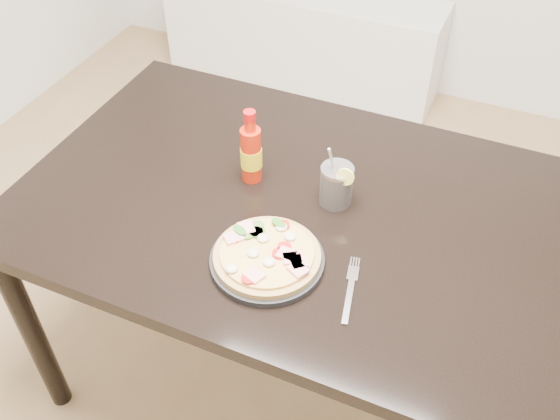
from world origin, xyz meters
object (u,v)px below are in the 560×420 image
at_px(dining_table, 299,227).
at_px(media_console, 302,38).
at_px(plate, 267,260).
at_px(fork, 351,287).
at_px(cola_cup, 336,186).
at_px(hot_sauce_bottle, 251,153).
at_px(pizza, 267,254).

distance_m(dining_table, media_console, 1.83).
relative_size(plate, fork, 1.37).
xyz_separation_m(dining_table, cola_cup, (0.08, 0.04, 0.13)).
xyz_separation_m(plate, media_console, (-0.66, 1.87, -0.51)).
relative_size(hot_sauce_bottle, fork, 1.10).
bearing_deg(fork, media_console, 103.19).
bearing_deg(fork, hot_sauce_bottle, 133.54).
relative_size(plate, pizza, 1.07).
distance_m(hot_sauce_bottle, media_console, 1.79).
bearing_deg(pizza, media_console, 109.41).
relative_size(pizza, hot_sauce_bottle, 1.17).
bearing_deg(dining_table, cola_cup, 28.26).
height_order(pizza, media_console, pizza).
distance_m(pizza, fork, 0.20).
bearing_deg(pizza, fork, 1.06).
height_order(hot_sauce_bottle, cola_cup, hot_sauce_bottle).
height_order(fork, media_console, fork).
xyz_separation_m(pizza, media_console, (-0.66, 1.87, -0.53)).
distance_m(dining_table, hot_sauce_bottle, 0.23).
bearing_deg(cola_cup, hot_sauce_bottle, -179.37).
height_order(plate, cola_cup, cola_cup).
distance_m(pizza, media_console, 2.05).
bearing_deg(hot_sauce_bottle, plate, -58.09).
bearing_deg(fork, plate, 170.06).
bearing_deg(hot_sauce_bottle, cola_cup, 0.63).
relative_size(dining_table, cola_cup, 8.08).
distance_m(hot_sauce_bottle, cola_cup, 0.23).
relative_size(pizza, cola_cup, 1.39).
bearing_deg(media_console, fork, -65.37).
height_order(cola_cup, fork, cola_cup).
xyz_separation_m(dining_table, fork, (0.20, -0.21, 0.09)).
relative_size(hot_sauce_bottle, cola_cup, 1.19).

